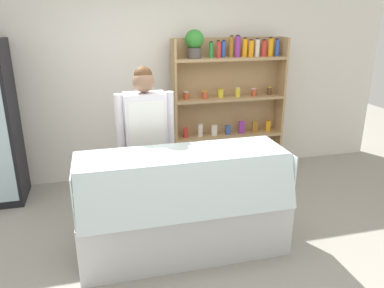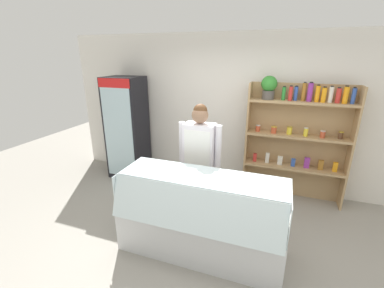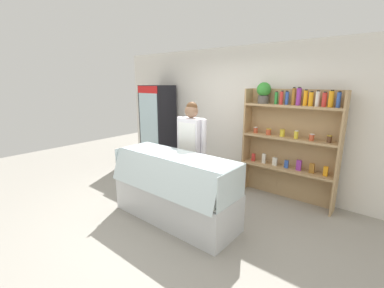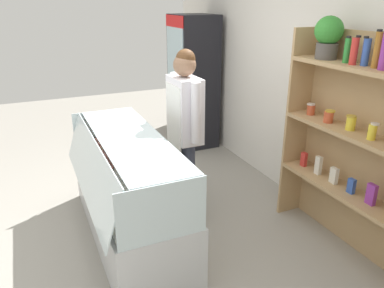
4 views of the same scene
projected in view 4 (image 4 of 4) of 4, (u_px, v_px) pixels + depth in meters
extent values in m
plane|color=gray|center=(138.00, 240.00, 3.59)|extent=(12.00, 12.00, 0.00)
cube|color=white|center=(317.00, 83.00, 3.85)|extent=(6.80, 0.10, 2.70)
cube|color=black|center=(193.00, 82.00, 5.66)|extent=(0.68, 0.58, 1.96)
cube|color=silver|center=(175.00, 84.00, 5.55)|extent=(0.60, 0.01, 1.76)
cube|color=red|center=(174.00, 21.00, 5.22)|extent=(0.64, 0.01, 0.16)
cylinder|color=#3356B2|center=(176.00, 121.00, 5.96)|extent=(0.06, 0.06, 0.18)
cylinder|color=red|center=(180.00, 125.00, 5.81)|extent=(0.07, 0.07, 0.15)
cylinder|color=orange|center=(185.00, 127.00, 5.64)|extent=(0.05, 0.05, 0.20)
cylinder|color=#2D8C38|center=(175.00, 89.00, 5.78)|extent=(0.06, 0.06, 0.17)
cylinder|color=#3356B2|center=(180.00, 90.00, 5.61)|extent=(0.06, 0.06, 0.22)
cylinder|color=red|center=(185.00, 93.00, 5.45)|extent=(0.06, 0.06, 0.20)
cylinder|color=purple|center=(174.00, 56.00, 5.61)|extent=(0.06, 0.06, 0.14)
cylinder|color=#2D8C38|center=(177.00, 56.00, 5.49)|extent=(0.07, 0.07, 0.17)
cylinder|color=red|center=(181.00, 56.00, 5.36)|extent=(0.07, 0.07, 0.20)
cylinder|color=orange|center=(185.00, 59.00, 5.25)|extent=(0.06, 0.06, 0.17)
cube|color=tan|center=(369.00, 151.00, 3.15)|extent=(1.58, 0.02, 1.92)
cube|color=tan|center=(297.00, 127.00, 3.75)|extent=(0.03, 0.28, 1.92)
cube|color=tan|center=(350.00, 195.00, 3.24)|extent=(1.52, 0.28, 0.04)
cube|color=tan|center=(360.00, 136.00, 3.04)|extent=(1.52, 0.28, 0.04)
cube|color=tan|center=(371.00, 70.00, 2.85)|extent=(1.52, 0.28, 0.04)
cylinder|color=#4C4742|center=(326.00, 51.00, 3.24)|extent=(0.19, 0.19, 0.14)
sphere|color=#31852D|center=(329.00, 30.00, 3.18)|extent=(0.24, 0.24, 0.24)
cylinder|color=#2D8C38|center=(347.00, 51.00, 3.03)|extent=(0.06, 0.06, 0.20)
cylinder|color=black|center=(349.00, 37.00, 2.99)|extent=(0.04, 0.04, 0.02)
cylinder|color=red|center=(354.00, 51.00, 2.94)|extent=(0.06, 0.06, 0.21)
cylinder|color=black|center=(359.00, 36.00, 2.91)|extent=(0.04, 0.04, 0.02)
cylinder|color=#3356B2|center=(366.00, 52.00, 2.89)|extent=(0.06, 0.06, 0.21)
cylinder|color=black|center=(366.00, 37.00, 2.84)|extent=(0.04, 0.04, 0.02)
cylinder|color=#9E6623|center=(378.00, 50.00, 2.79)|extent=(0.06, 0.06, 0.27)
cylinder|color=black|center=(380.00, 30.00, 2.73)|extent=(0.04, 0.04, 0.02)
cylinder|color=#BF4C2D|center=(311.00, 110.00, 3.54)|extent=(0.07, 0.07, 0.10)
cylinder|color=silver|center=(311.00, 104.00, 3.51)|extent=(0.08, 0.08, 0.01)
cylinder|color=#BF4C2D|center=(329.00, 117.00, 3.31)|extent=(0.08, 0.08, 0.10)
cylinder|color=gold|center=(330.00, 111.00, 3.30)|extent=(0.09, 0.09, 0.01)
cylinder|color=yellow|center=(351.00, 123.00, 3.12)|extent=(0.08, 0.08, 0.11)
cylinder|color=gold|center=(351.00, 116.00, 3.09)|extent=(0.08, 0.08, 0.01)
cylinder|color=yellow|center=(372.00, 132.00, 2.90)|extent=(0.06, 0.06, 0.12)
cylinder|color=silver|center=(375.00, 124.00, 2.89)|extent=(0.07, 0.07, 0.01)
cube|color=red|center=(304.00, 159.00, 3.73)|extent=(0.06, 0.04, 0.14)
cube|color=silver|center=(318.00, 165.00, 3.55)|extent=(0.06, 0.04, 0.18)
cube|color=silver|center=(334.00, 176.00, 3.38)|extent=(0.08, 0.05, 0.15)
cube|color=#3356B2|center=(351.00, 186.00, 3.21)|extent=(0.06, 0.04, 0.13)
cube|color=purple|center=(371.00, 194.00, 3.02)|extent=(0.08, 0.04, 0.18)
cube|color=silver|center=(130.00, 209.00, 3.59)|extent=(1.96, 0.71, 0.55)
cube|color=white|center=(128.00, 182.00, 3.48)|extent=(1.90, 0.65, 0.03)
cube|color=silver|center=(89.00, 168.00, 3.28)|extent=(1.92, 0.16, 0.47)
cube|color=silver|center=(130.00, 137.00, 3.34)|extent=(1.92, 0.55, 0.01)
cube|color=silver|center=(104.00, 130.00, 4.23)|extent=(0.01, 0.67, 0.45)
cube|color=silver|center=(163.00, 213.00, 2.58)|extent=(0.01, 0.67, 0.45)
cube|color=beige|center=(116.00, 147.00, 4.20)|extent=(0.16, 0.12, 0.04)
cube|color=white|center=(97.00, 149.00, 4.11)|extent=(0.05, 0.03, 0.02)
cube|color=beige|center=(120.00, 153.00, 4.02)|extent=(0.16, 0.12, 0.04)
cube|color=white|center=(100.00, 156.00, 3.94)|extent=(0.05, 0.03, 0.02)
cube|color=beige|center=(125.00, 160.00, 3.85)|extent=(0.17, 0.11, 0.05)
cube|color=white|center=(104.00, 163.00, 3.77)|extent=(0.05, 0.03, 0.02)
cube|color=beige|center=(130.00, 167.00, 3.67)|extent=(0.17, 0.15, 0.06)
cube|color=white|center=(109.00, 171.00, 3.59)|extent=(0.05, 0.03, 0.02)
cube|color=tan|center=(136.00, 176.00, 3.50)|extent=(0.16, 0.11, 0.05)
cube|color=white|center=(114.00, 180.00, 3.42)|extent=(0.05, 0.03, 0.02)
cube|color=beige|center=(143.00, 186.00, 3.33)|extent=(0.17, 0.15, 0.04)
cube|color=white|center=(119.00, 190.00, 3.24)|extent=(0.05, 0.03, 0.02)
cube|color=tan|center=(150.00, 195.00, 3.15)|extent=(0.16, 0.10, 0.06)
cube|color=white|center=(125.00, 201.00, 3.07)|extent=(0.05, 0.03, 0.02)
cube|color=tan|center=(158.00, 207.00, 2.98)|extent=(0.17, 0.13, 0.05)
cube|color=white|center=(132.00, 213.00, 2.90)|extent=(0.05, 0.03, 0.02)
cube|color=tan|center=(167.00, 220.00, 2.80)|extent=(0.16, 0.12, 0.05)
cube|color=white|center=(140.00, 227.00, 2.72)|extent=(0.05, 0.03, 0.02)
cylinder|color=#C1706B|center=(99.00, 146.00, 4.09)|extent=(0.20, 0.17, 0.14)
cylinder|color=tan|center=(103.00, 154.00, 3.91)|extent=(0.18, 0.15, 0.12)
cylinder|color=#C1706B|center=(107.00, 160.00, 3.71)|extent=(0.20, 0.18, 0.16)
cylinder|color=white|center=(133.00, 197.00, 2.99)|extent=(0.07, 0.07, 0.19)
cylinder|color=white|center=(136.00, 200.00, 2.90)|extent=(0.07, 0.07, 0.23)
cylinder|color=#383D51|center=(182.00, 171.00, 4.10)|extent=(0.13, 0.13, 0.79)
cylinder|color=#383D51|center=(189.00, 178.00, 3.94)|extent=(0.13, 0.13, 0.79)
cube|color=white|center=(185.00, 109.00, 3.75)|extent=(0.43, 0.24, 0.65)
cube|color=white|center=(174.00, 144.00, 3.83)|extent=(0.36, 0.01, 1.22)
cylinder|color=white|center=(175.00, 100.00, 3.97)|extent=(0.09, 0.09, 0.59)
cylinder|color=white|center=(196.00, 113.00, 3.52)|extent=(0.09, 0.09, 0.59)
sphere|color=#8C664C|center=(185.00, 65.00, 3.59)|extent=(0.22, 0.22, 0.22)
sphere|color=brown|center=(186.00, 59.00, 3.58)|extent=(0.19, 0.19, 0.19)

